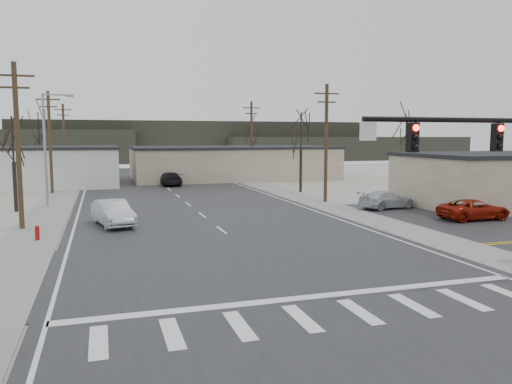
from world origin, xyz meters
TOP-DOWN VIEW (x-y plane):
  - ground at (0.00, 0.00)m, footprint 140.00×140.00m
  - main_road at (0.00, 15.00)m, footprint 18.00×110.00m
  - cross_road at (0.00, 0.00)m, footprint 90.00×10.00m
  - sidewalk_left at (-10.60, 20.00)m, footprint 3.00×90.00m
  - sidewalk_right at (10.60, 20.00)m, footprint 3.00×90.00m
  - fire_hydrant at (-10.20, 8.00)m, footprint 0.24×0.24m
  - building_left_far at (-16.00, 40.00)m, footprint 22.30×12.30m
  - building_right_far at (10.00, 44.00)m, footprint 26.30×14.30m
  - building_lot at (24.00, 12.00)m, footprint 14.30×10.30m
  - upole_left_b at (-11.50, 12.00)m, footprint 2.20×0.30m
  - upole_left_c at (-11.50, 32.00)m, footprint 2.20×0.30m
  - upole_left_d at (-11.50, 52.00)m, footprint 2.20×0.30m
  - upole_right_a at (11.50, 18.00)m, footprint 2.20×0.30m
  - upole_right_b at (11.50, 40.00)m, footprint 2.20×0.30m
  - streetlight_main at (-10.80, 22.00)m, footprint 2.40×0.25m
  - tree_left_near at (-13.00, 20.00)m, footprint 3.30×3.30m
  - tree_right_mid at (12.50, 26.00)m, footprint 3.74×3.74m
  - tree_left_far at (-14.00, 46.00)m, footprint 3.96×3.96m
  - tree_right_far at (15.00, 52.00)m, footprint 3.52×3.52m
  - tree_lot at (22.00, 22.00)m, footprint 3.52×3.52m
  - hill_center at (15.00, 96.00)m, footprint 80.00×18.00m
  - hill_right at (50.00, 90.00)m, footprint 60.00×18.00m
  - sedan_crossing at (-6.18, 11.55)m, footprint 2.77×5.13m
  - car_far_a at (0.64, 36.61)m, footprint 2.58×5.37m
  - car_far_b at (-7.21, 62.68)m, footprint 1.90×4.53m
  - car_parked_red at (17.21, 6.70)m, footprint 4.88×2.27m
  - car_parked_dark_b at (22.81, 12.19)m, footprint 4.53×2.91m
  - car_parked_silver at (14.41, 13.00)m, footprint 4.99×2.75m

SIDE VIEW (x-z plane):
  - ground at x=0.00m, z-range 0.00..0.00m
  - cross_road at x=0.00m, z-range 0.00..0.04m
  - main_road at x=0.00m, z-range 0.00..0.05m
  - sidewalk_left at x=-10.60m, z-range 0.00..0.06m
  - sidewalk_right at x=10.60m, z-range 0.00..0.06m
  - fire_hydrant at x=-10.20m, z-range 0.02..0.89m
  - car_parked_red at x=17.21m, z-range 0.03..1.39m
  - car_parked_silver at x=14.41m, z-range 0.03..1.40m
  - car_parked_dark_b at x=22.81m, z-range 0.03..1.44m
  - car_far_a at x=0.64m, z-range 0.05..1.55m
  - car_far_b at x=-7.21m, z-range 0.05..1.58m
  - sedan_crossing at x=-6.18m, z-range 0.05..1.65m
  - building_right_far at x=10.00m, z-range 0.00..4.30m
  - building_lot at x=24.00m, z-range 0.01..4.31m
  - building_left_far at x=-16.00m, z-range 0.01..4.51m
  - hill_right at x=50.00m, z-range 0.00..5.50m
  - hill_center at x=15.00m, z-range 0.00..9.00m
  - streetlight_main at x=-10.80m, z-range 0.59..9.59m
  - upole_left_b at x=-11.50m, z-range 0.22..10.22m
  - upole_left_c at x=-11.50m, z-range 0.22..10.22m
  - upole_left_d at x=-11.50m, z-range 0.22..10.22m
  - upole_right_a at x=11.50m, z-range 0.22..10.22m
  - upole_right_b at x=11.50m, z-range 0.22..10.22m
  - tree_left_near at x=-13.00m, z-range 1.55..8.90m
  - tree_right_far at x=15.00m, z-range 1.66..9.50m
  - tree_lot at x=22.00m, z-range 1.66..9.50m
  - tree_right_mid at x=12.50m, z-range 1.77..10.10m
  - tree_left_far at x=-14.00m, z-range 1.87..10.69m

